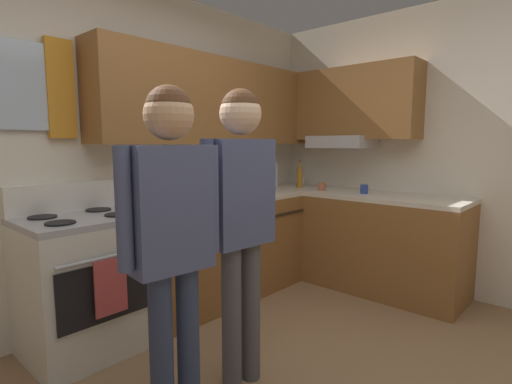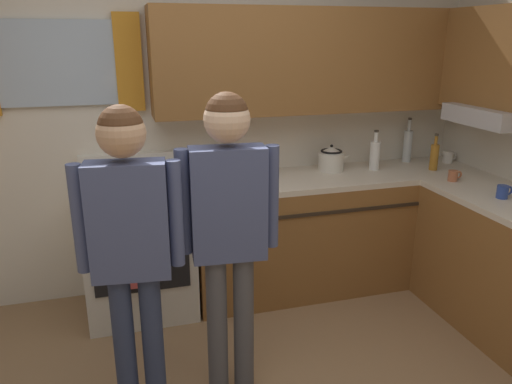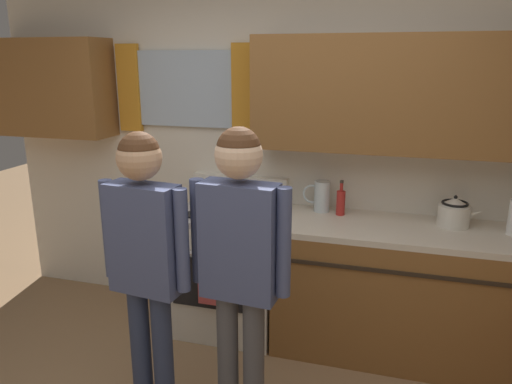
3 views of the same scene
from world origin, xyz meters
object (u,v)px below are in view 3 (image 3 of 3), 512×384
(adult_left, at_px, (145,250))
(stovetop_kettle, at_px, (454,212))
(stove_oven, at_px, (230,268))
(adult_in_plaid, at_px, (240,253))
(water_pitcher, at_px, (321,196))
(bottle_sauce_red, at_px, (341,202))

(adult_left, bearing_deg, stovetop_kettle, 37.15)
(adult_left, bearing_deg, stove_oven, 86.46)
(stovetop_kettle, bearing_deg, stove_oven, -175.62)
(stove_oven, bearing_deg, stovetop_kettle, 4.38)
(adult_in_plaid, bearing_deg, adult_left, -175.11)
(water_pitcher, bearing_deg, adult_in_plaid, -99.50)
(bottle_sauce_red, bearing_deg, stove_oven, -169.27)
(stovetop_kettle, relative_size, adult_in_plaid, 0.17)
(water_pitcher, height_order, adult_left, adult_left)
(stovetop_kettle, distance_m, water_pitcher, 0.88)
(bottle_sauce_red, xyz_separation_m, stovetop_kettle, (0.73, -0.03, 0.00))
(stove_oven, bearing_deg, bottle_sauce_red, 10.73)
(stovetop_kettle, distance_m, adult_left, 1.96)
(bottle_sauce_red, relative_size, stovetop_kettle, 0.90)
(stovetop_kettle, distance_m, adult_in_plaid, 1.57)
(bottle_sauce_red, bearing_deg, stovetop_kettle, -2.43)
(stove_oven, height_order, adult_left, adult_left)
(water_pitcher, distance_m, adult_in_plaid, 1.24)
(bottle_sauce_red, height_order, adult_in_plaid, adult_in_plaid)
(bottle_sauce_red, relative_size, adult_left, 0.15)
(stovetop_kettle, xyz_separation_m, adult_left, (-1.57, -1.19, 0.02))
(bottle_sauce_red, relative_size, water_pitcher, 1.12)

